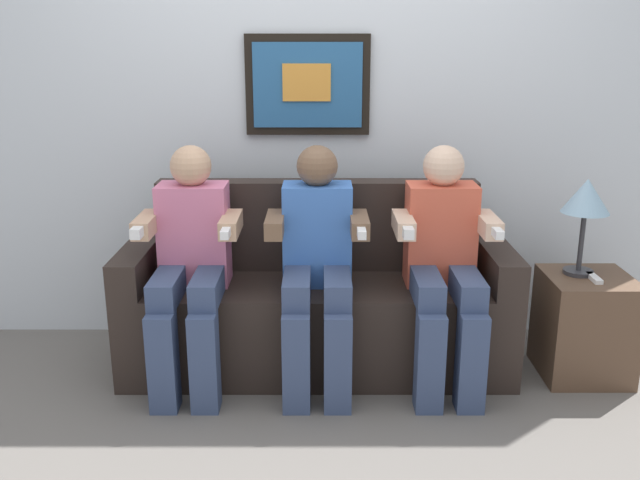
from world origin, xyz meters
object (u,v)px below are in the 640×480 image
at_px(person_on_right, 447,259).
at_px(side_table_right, 587,326).
at_px(person_on_left, 194,259).
at_px(table_lamp, 589,201).
at_px(person_in_middle, 320,259).
at_px(spare_remote_on_table, 597,278).
at_px(couch, 320,305).

bearing_deg(person_on_right, side_table_right, 4.99).
xyz_separation_m(person_on_left, table_lamp, (1.82, 0.10, 0.25)).
xyz_separation_m(person_in_middle, spare_remote_on_table, (1.28, 0.01, -0.10)).
distance_m(person_in_middle, spare_remote_on_table, 1.29).
bearing_deg(person_on_right, table_lamp, 8.78).
distance_m(person_in_middle, table_lamp, 1.27).
bearing_deg(person_in_middle, side_table_right, 2.72).
relative_size(person_in_middle, table_lamp, 2.41).
xyz_separation_m(person_on_left, spare_remote_on_table, (1.86, 0.01, -0.10)).
relative_size(person_on_left, person_in_middle, 1.00).
distance_m(person_on_right, table_lamp, 0.72).
bearing_deg(couch, person_on_right, -16.11).
bearing_deg(person_on_left, table_lamp, 3.22).
bearing_deg(side_table_right, person_on_right, -175.01).
relative_size(person_on_left, table_lamp, 2.41).
relative_size(couch, spare_remote_on_table, 14.37).
height_order(person_on_left, person_on_right, same).
bearing_deg(spare_remote_on_table, side_table_right, 90.23).
height_order(person_on_left, person_in_middle, same).
relative_size(couch, table_lamp, 4.06).
bearing_deg(table_lamp, side_table_right, -43.99).
bearing_deg(spare_remote_on_table, table_lamp, 115.49).
bearing_deg(spare_remote_on_table, person_on_left, -179.59).
xyz_separation_m(couch, table_lamp, (1.24, -0.06, 0.55)).
bearing_deg(person_on_left, person_in_middle, 0.05).
relative_size(side_table_right, spare_remote_on_table, 3.85).
height_order(person_on_right, side_table_right, person_on_right).
bearing_deg(couch, person_on_left, -163.90).
bearing_deg(person_on_left, side_table_right, 1.89).
bearing_deg(side_table_right, couch, 175.29).
bearing_deg(person_in_middle, spare_remote_on_table, 0.57).
xyz_separation_m(couch, side_table_right, (1.28, -0.11, -0.06)).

